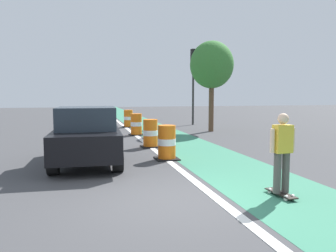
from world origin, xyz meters
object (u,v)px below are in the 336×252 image
(traffic_barrel_mid, at_px, (150,134))
(traffic_barrel_back, at_px, (136,125))
(traffic_barrel_front, at_px, (167,143))
(traffic_barrel_far, at_px, (128,119))
(street_tree_sidewalk, at_px, (212,65))
(traffic_light_corner, at_px, (193,73))
(skateboarder_on_lane, at_px, (282,152))
(parked_sedan_nearest, at_px, (87,136))

(traffic_barrel_mid, height_order, traffic_barrel_back, same)
(traffic_barrel_front, bearing_deg, traffic_barrel_far, 89.00)
(street_tree_sidewalk, bearing_deg, traffic_light_corner, 85.60)
(traffic_barrel_front, height_order, traffic_barrel_mid, same)
(traffic_barrel_back, bearing_deg, traffic_barrel_mid, -90.92)
(skateboarder_on_lane, relative_size, traffic_light_corner, 0.33)
(traffic_barrel_back, height_order, traffic_barrel_far, same)
(skateboarder_on_lane, xyz_separation_m, traffic_barrel_mid, (-1.32, 6.92, -0.38))
(traffic_barrel_back, distance_m, traffic_light_corner, 7.31)
(street_tree_sidewalk, bearing_deg, traffic_barrel_back, -171.32)
(skateboarder_on_lane, height_order, traffic_barrel_back, skateboarder_on_lane)
(traffic_barrel_front, xyz_separation_m, traffic_barrel_far, (0.19, 10.85, 0.00))
(traffic_barrel_mid, bearing_deg, traffic_barrel_front, -89.51)
(skateboarder_on_lane, bearing_deg, street_tree_sidewalk, 75.19)
(traffic_barrel_mid, bearing_deg, skateboarder_on_lane, -79.22)
(skateboarder_on_lane, xyz_separation_m, parked_sedan_nearest, (-3.75, 4.24, -0.08))
(traffic_barrel_front, distance_m, traffic_barrel_mid, 2.57)
(skateboarder_on_lane, relative_size, traffic_barrel_front, 1.55)
(skateboarder_on_lane, height_order, traffic_barrel_far, skateboarder_on_lane)
(traffic_barrel_front, bearing_deg, parked_sedan_nearest, -177.40)
(traffic_barrel_back, bearing_deg, street_tree_sidewalk, 8.68)
(skateboarder_on_lane, xyz_separation_m, traffic_barrel_back, (-1.25, 10.95, -0.38))
(skateboarder_on_lane, relative_size, traffic_barrel_far, 1.55)
(traffic_barrel_far, xyz_separation_m, traffic_light_corner, (4.50, 0.55, 2.97))
(parked_sedan_nearest, xyz_separation_m, traffic_barrel_mid, (2.43, 2.68, -0.30))
(skateboarder_on_lane, relative_size, traffic_barrel_back, 1.55)
(street_tree_sidewalk, bearing_deg, parked_sedan_nearest, -132.78)
(traffic_barrel_mid, height_order, traffic_light_corner, traffic_light_corner)
(traffic_barrel_mid, bearing_deg, traffic_light_corner, 61.91)
(traffic_barrel_far, bearing_deg, parked_sedan_nearest, -103.56)
(skateboarder_on_lane, height_order, parked_sedan_nearest, parked_sedan_nearest)
(traffic_barrel_front, relative_size, traffic_barrel_mid, 1.00)
(traffic_barrel_mid, bearing_deg, parked_sedan_nearest, -132.18)
(parked_sedan_nearest, distance_m, traffic_barrel_front, 2.48)
(traffic_barrel_back, relative_size, street_tree_sidewalk, 0.22)
(parked_sedan_nearest, relative_size, traffic_barrel_front, 3.83)
(skateboarder_on_lane, bearing_deg, traffic_barrel_far, 94.17)
(traffic_barrel_front, height_order, traffic_light_corner, traffic_light_corner)
(traffic_barrel_far, distance_m, street_tree_sidewalk, 6.34)
(traffic_barrel_back, bearing_deg, traffic_barrel_far, 88.03)
(skateboarder_on_lane, distance_m, traffic_barrel_front, 4.56)
(parked_sedan_nearest, distance_m, traffic_barrel_mid, 3.64)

